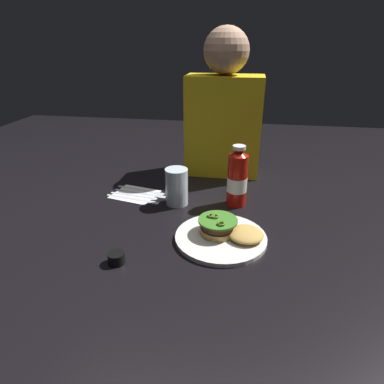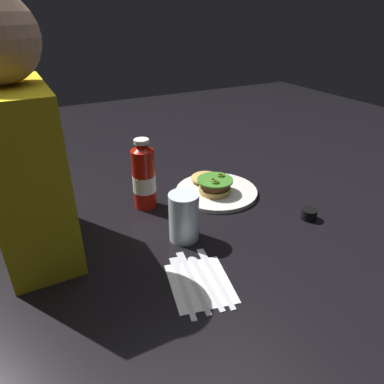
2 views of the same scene
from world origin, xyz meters
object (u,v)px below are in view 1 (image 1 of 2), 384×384
(burger_sandwich, at_px, (228,229))
(ketchup_bottle, at_px, (237,179))
(condiment_cup, at_px, (116,258))
(steak_knife, at_px, (143,193))
(diner_person, at_px, (224,111))
(butter_knife, at_px, (136,199))
(water_glass, at_px, (177,187))
(fork_utensil, at_px, (145,190))
(napkin, at_px, (135,194))
(dinner_plate, at_px, (221,238))
(spoon_utensil, at_px, (140,196))

(burger_sandwich, distance_m, ketchup_bottle, 0.24)
(condiment_cup, bearing_deg, steak_knife, 98.00)
(ketchup_bottle, bearing_deg, diner_person, 104.06)
(ketchup_bottle, height_order, butter_knife, ketchup_bottle)
(burger_sandwich, distance_m, water_glass, 0.28)
(butter_knife, xyz_separation_m, steak_knife, (0.01, 0.05, 0.00))
(steak_knife, bearing_deg, water_glass, -21.06)
(ketchup_bottle, relative_size, fork_utensil, 1.08)
(napkin, relative_size, diner_person, 0.27)
(dinner_plate, distance_m, condiment_cup, 0.30)
(burger_sandwich, bearing_deg, diner_person, 96.76)
(ketchup_bottle, bearing_deg, napkin, 177.24)
(napkin, distance_m, butter_knife, 0.05)
(water_glass, height_order, spoon_utensil, water_glass)
(spoon_utensil, relative_size, steak_knife, 0.89)
(burger_sandwich, height_order, diner_person, diner_person)
(ketchup_bottle, height_order, steak_knife, ketchup_bottle)
(water_glass, xyz_separation_m, diner_person, (0.13, 0.34, 0.20))
(dinner_plate, bearing_deg, butter_knife, 147.04)
(condiment_cup, bearing_deg, dinner_plate, 30.53)
(dinner_plate, bearing_deg, ketchup_bottle, 82.15)
(dinner_plate, relative_size, burger_sandwich, 1.40)
(steak_knife, distance_m, fork_utensil, 0.03)
(dinner_plate, distance_m, fork_utensil, 0.43)
(burger_sandwich, relative_size, butter_knife, 0.91)
(burger_sandwich, bearing_deg, condiment_cup, -149.47)
(burger_sandwich, height_order, ketchup_bottle, ketchup_bottle)
(water_glass, bearing_deg, napkin, 164.81)
(spoon_utensil, bearing_deg, butter_knife, -107.94)
(butter_knife, height_order, diner_person, diner_person)
(water_glass, xyz_separation_m, butter_knife, (-0.16, 0.00, -0.06))
(napkin, relative_size, butter_knife, 0.75)
(condiment_cup, height_order, napkin, condiment_cup)
(ketchup_bottle, bearing_deg, fork_utensil, 171.56)
(diner_person, bearing_deg, condiment_cup, -107.08)
(burger_sandwich, xyz_separation_m, diner_person, (-0.06, 0.54, 0.23))
(water_glass, relative_size, spoon_utensil, 0.69)
(dinner_plate, relative_size, diner_person, 0.46)
(fork_utensil, bearing_deg, steak_knife, -86.13)
(ketchup_bottle, bearing_deg, burger_sandwich, -93.46)
(napkin, bearing_deg, condiment_cup, -77.88)
(ketchup_bottle, distance_m, steak_knife, 0.36)
(water_glass, bearing_deg, diner_person, 68.86)
(dinner_plate, relative_size, fork_utensil, 1.33)
(butter_knife, relative_size, spoon_utensil, 1.12)
(ketchup_bottle, distance_m, spoon_utensil, 0.37)
(fork_utensil, bearing_deg, napkin, -128.96)
(spoon_utensil, height_order, fork_utensil, same)
(burger_sandwich, xyz_separation_m, napkin, (-0.37, 0.25, -0.03))
(water_glass, relative_size, fork_utensil, 0.65)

